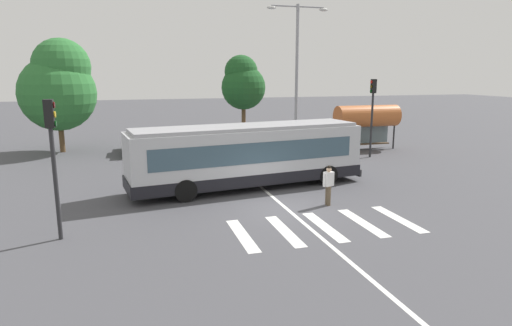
% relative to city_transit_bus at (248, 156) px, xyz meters
% --- Properties ---
extents(ground_plane, '(160.00, 160.00, 0.00)m').
position_rel_city_transit_bus_xyz_m(ground_plane, '(0.47, -3.71, -1.59)').
color(ground_plane, '#47474C').
extents(city_transit_bus, '(11.84, 4.06, 3.06)m').
position_rel_city_transit_bus_xyz_m(city_transit_bus, '(0.00, 0.00, 0.00)').
color(city_transit_bus, black).
rests_on(city_transit_bus, ground_plane).
extents(pedestrian_crossing_street, '(0.56, 0.36, 1.72)m').
position_rel_city_transit_bus_xyz_m(pedestrian_crossing_street, '(2.48, -3.81, -0.62)').
color(pedestrian_crossing_street, brown).
rests_on(pedestrian_crossing_street, ground_plane).
extents(parked_car_charcoal, '(1.94, 4.54, 1.35)m').
position_rel_city_transit_bus_xyz_m(parked_car_charcoal, '(-5.00, 11.30, -0.82)').
color(parked_car_charcoal, black).
rests_on(parked_car_charcoal, ground_plane).
extents(parked_car_silver, '(1.96, 4.54, 1.35)m').
position_rel_city_transit_bus_xyz_m(parked_car_silver, '(-2.38, 11.59, -0.82)').
color(parked_car_silver, black).
rests_on(parked_car_silver, ground_plane).
extents(parked_car_champagne, '(1.89, 4.51, 1.35)m').
position_rel_city_transit_bus_xyz_m(parked_car_champagne, '(0.43, 11.47, -0.82)').
color(parked_car_champagne, black).
rests_on(parked_car_champagne, ground_plane).
extents(parked_car_blue, '(1.96, 4.55, 1.35)m').
position_rel_city_transit_bus_xyz_m(parked_car_blue, '(3.02, 11.62, -0.82)').
color(parked_car_blue, black).
rests_on(parked_car_blue, ground_plane).
extents(parked_car_red, '(1.96, 4.54, 1.35)m').
position_rel_city_transit_bus_xyz_m(parked_car_red, '(5.70, 11.15, -0.82)').
color(parked_car_red, black).
rests_on(parked_car_red, ground_plane).
extents(traffic_light_near_corner, '(0.33, 0.32, 4.69)m').
position_rel_city_transit_bus_xyz_m(traffic_light_near_corner, '(-7.87, -4.81, 1.56)').
color(traffic_light_near_corner, '#28282B').
rests_on(traffic_light_near_corner, ground_plane).
extents(traffic_light_far_corner, '(0.33, 0.32, 5.13)m').
position_rel_city_transit_bus_xyz_m(traffic_light_far_corner, '(9.92, 5.34, 1.83)').
color(traffic_light_far_corner, '#28282B').
rests_on(traffic_light_far_corner, ground_plane).
extents(bus_stop_shelter, '(4.71, 1.54, 3.25)m').
position_rel_city_transit_bus_xyz_m(bus_stop_shelter, '(11.02, 7.82, 0.83)').
color(bus_stop_shelter, '#28282B').
rests_on(bus_stop_shelter, ground_plane).
extents(twin_arm_street_lamp, '(4.12, 0.32, 9.75)m').
position_rel_city_transit_bus_xyz_m(twin_arm_street_lamp, '(5.18, 6.89, 4.32)').
color(twin_arm_street_lamp, '#939399').
rests_on(twin_arm_street_lamp, ground_plane).
extents(background_tree_left, '(5.17, 5.17, 7.87)m').
position_rel_city_transit_bus_xyz_m(background_tree_left, '(-9.94, 13.16, 3.06)').
color(background_tree_left, brown).
rests_on(background_tree_left, ground_plane).
extents(background_tree_right, '(3.83, 3.83, 7.05)m').
position_rel_city_transit_bus_xyz_m(background_tree_right, '(4.27, 17.24, 3.07)').
color(background_tree_right, brown).
rests_on(background_tree_right, ground_plane).
extents(crosswalk_painted_stripes, '(6.67, 3.23, 0.01)m').
position_rel_city_transit_bus_xyz_m(crosswalk_painted_stripes, '(1.22, -6.20, -1.58)').
color(crosswalk_painted_stripes, silver).
rests_on(crosswalk_painted_stripes, ground_plane).
extents(lane_center_line, '(0.16, 24.00, 0.01)m').
position_rel_city_transit_bus_xyz_m(lane_center_line, '(0.63, -1.71, -1.58)').
color(lane_center_line, silver).
rests_on(lane_center_line, ground_plane).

